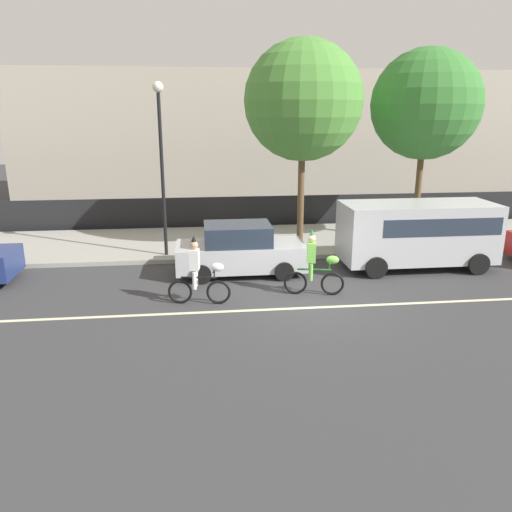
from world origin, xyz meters
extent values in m
plane|color=#38383A|center=(0.00, 0.00, 0.00)|extent=(80.00, 80.00, 0.00)
cube|color=beige|center=(0.00, -0.50, 0.00)|extent=(36.00, 0.14, 0.01)
cube|color=#9E9B93|center=(0.00, 6.50, 0.07)|extent=(60.00, 5.00, 0.15)
cube|color=black|center=(0.00, 9.40, 0.70)|extent=(40.00, 0.08, 1.40)
cube|color=#B2A899|center=(1.32, 18.00, 3.60)|extent=(28.00, 8.00, 7.21)
torus|color=black|center=(-2.55, 0.08, 0.33)|extent=(0.67, 0.17, 0.67)
torus|color=black|center=(-3.59, 0.23, 0.33)|extent=(0.67, 0.17, 0.67)
cylinder|color=black|center=(-3.07, 0.15, 0.75)|extent=(0.96, 0.19, 0.05)
cylinder|color=black|center=(-3.22, 0.18, 0.84)|extent=(0.04, 0.04, 0.18)
cylinder|color=black|center=(-2.65, 0.09, 0.86)|extent=(0.04, 0.04, 0.23)
cylinder|color=black|center=(-2.65, 0.09, 0.98)|extent=(0.10, 0.50, 0.03)
ellipsoid|color=white|center=(-2.57, 0.08, 1.05)|extent=(0.39, 0.25, 0.24)
cube|color=white|center=(-3.17, 0.17, 1.26)|extent=(0.28, 0.35, 0.56)
sphere|color=tan|center=(-3.17, 0.17, 1.66)|extent=(0.22, 0.22, 0.22)
cone|color=black|center=(-3.17, 0.17, 1.84)|extent=(0.14, 0.14, 0.16)
cylinder|color=white|center=(-3.19, 0.03, 0.71)|extent=(0.11, 0.11, 0.48)
cylinder|color=white|center=(-3.15, 0.31, 0.71)|extent=(0.11, 0.11, 0.48)
torus|color=black|center=(0.71, 0.40, 0.33)|extent=(0.67, 0.20, 0.67)
torus|color=black|center=(-0.32, 0.60, 0.33)|extent=(0.67, 0.20, 0.67)
cylinder|color=#266626|center=(0.19, 0.50, 0.75)|extent=(0.96, 0.23, 0.05)
cylinder|color=#266626|center=(0.05, 0.53, 0.84)|extent=(0.04, 0.04, 0.18)
cylinder|color=#266626|center=(0.61, 0.42, 0.86)|extent=(0.04, 0.04, 0.23)
cylinder|color=#266626|center=(0.61, 0.42, 0.98)|extent=(0.13, 0.50, 0.03)
ellipsoid|color=#72CC4C|center=(0.69, 0.40, 1.05)|extent=(0.39, 0.26, 0.24)
cube|color=#72CC4C|center=(0.10, 0.52, 1.26)|extent=(0.30, 0.36, 0.56)
sphere|color=beige|center=(0.10, 0.52, 1.66)|extent=(0.22, 0.22, 0.22)
cone|color=#266626|center=(0.10, 0.52, 1.84)|extent=(0.14, 0.14, 0.16)
cylinder|color=#72CC4C|center=(0.07, 0.38, 0.71)|extent=(0.11, 0.11, 0.48)
cylinder|color=#72CC4C|center=(0.12, 0.65, 0.71)|extent=(0.11, 0.11, 0.48)
cube|color=silver|center=(4.16, 2.70, 1.23)|extent=(5.00, 2.00, 1.90)
cube|color=#283342|center=(4.56, 2.70, 1.58)|extent=(3.90, 2.02, 0.56)
cylinder|color=black|center=(5.86, 1.70, 0.35)|extent=(0.70, 0.22, 0.70)
cylinder|color=black|center=(5.86, 3.70, 0.35)|extent=(0.70, 0.22, 0.70)
cylinder|color=black|center=(2.46, 1.70, 0.35)|extent=(0.70, 0.22, 0.70)
cylinder|color=black|center=(2.46, 3.70, 0.35)|extent=(0.70, 0.22, 0.70)
cylinder|color=black|center=(-9.45, 3.55, 0.30)|extent=(0.60, 0.20, 0.60)
cube|color=#B7BABF|center=(-1.72, 2.66, 0.60)|extent=(4.10, 1.72, 0.80)
cube|color=#232D3D|center=(-1.82, 2.66, 1.32)|extent=(2.10, 1.58, 0.64)
cylinder|color=black|center=(-0.45, 1.80, 0.30)|extent=(0.60, 0.20, 0.60)
cylinder|color=black|center=(-0.45, 3.52, 0.30)|extent=(0.60, 0.20, 0.60)
cylinder|color=black|center=(-2.99, 1.80, 0.30)|extent=(0.60, 0.20, 0.60)
cylinder|color=black|center=(-2.99, 3.52, 0.30)|extent=(0.60, 0.20, 0.60)
cylinder|color=black|center=(-4.22, 4.67, 2.90)|extent=(0.12, 0.12, 5.50)
sphere|color=#EAEACC|center=(-4.22, 4.67, 5.83)|extent=(0.36, 0.36, 0.36)
cylinder|color=brown|center=(5.57, 5.99, 2.01)|extent=(0.24, 0.24, 3.73)
sphere|color=#387A33|center=(5.57, 5.99, 5.32)|extent=(4.10, 4.10, 4.10)
cylinder|color=brown|center=(0.74, 5.27, 2.05)|extent=(0.24, 0.24, 3.81)
sphere|color=#4C8C38|center=(0.74, 5.27, 5.42)|extent=(4.19, 4.19, 4.19)
camera|label=1|loc=(-2.99, -12.69, 5.06)|focal=35.00mm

